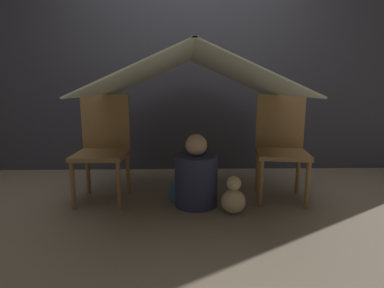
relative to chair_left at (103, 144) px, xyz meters
name	(u,v)px	position (x,y,z in m)	size (l,w,h in m)	color
ground_plane	(192,204)	(0.77, -0.18, -0.49)	(8.80, 8.80, 0.00)	gray
wall_back	(190,62)	(0.77, 0.96, 0.76)	(7.00, 0.05, 2.50)	#3D3D47
chair_left	(103,144)	(0.00, 0.00, 0.00)	(0.43, 0.43, 0.91)	olive
chair_right	(281,143)	(1.55, 0.00, 0.00)	(0.48, 0.48, 0.91)	olive
sheet_canopy	(192,73)	(0.77, -0.08, 0.59)	(1.54, 1.48, 0.35)	silver
person_front	(196,177)	(0.80, -0.17, -0.25)	(0.36, 0.36, 0.60)	#2D3351
floor_cushion	(189,191)	(0.74, 0.01, -0.44)	(0.35, 0.28, 0.10)	#4C7FB2
plush_toy	(233,198)	(1.09, -0.35, -0.37)	(0.19, 0.19, 0.30)	beige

